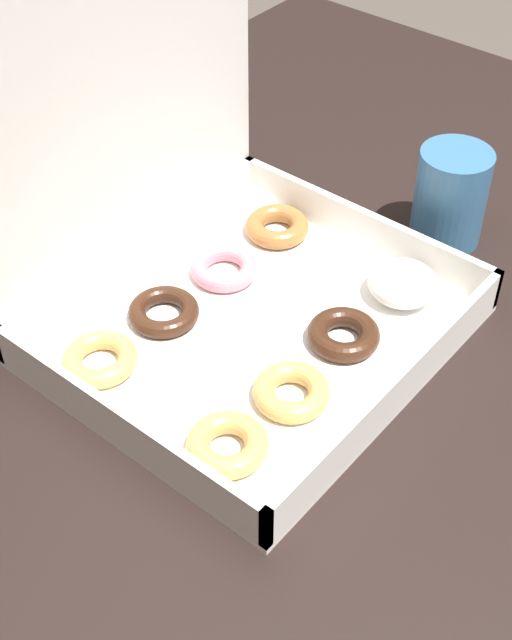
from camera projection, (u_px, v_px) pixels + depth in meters
The scene contains 3 objects.
dining_table at pixel (260, 384), 0.91m from camera, with size 1.29×0.88×0.71m.
donut_box at pixel (220, 258), 0.82m from camera, with size 0.36×0.32×0.34m.
coffee_mug at pixel (451, 195), 0.92m from camera, with size 0.08×0.08×0.10m.
Camera 1 is at (-0.49, -0.39, 1.30)m, focal length 50.00 mm.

